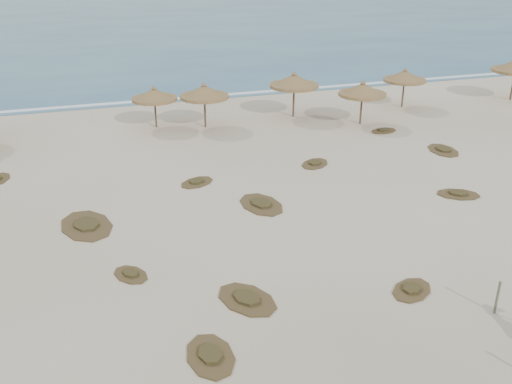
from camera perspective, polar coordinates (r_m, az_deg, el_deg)
ground at (r=19.69m, az=3.34°, el=-9.27°), size 160.00×160.00×0.00m
ocean at (r=91.18m, az=-14.37°, el=16.35°), size 200.00×100.00×0.01m
foam_line at (r=43.14m, az=-9.16°, el=9.11°), size 70.00×0.60×0.01m
palapa_2 at (r=36.08m, az=-10.15°, el=9.53°), size 3.66×3.66×2.65m
palapa_3 at (r=35.66m, az=-5.20°, el=9.90°), size 3.95×3.95×2.86m
palapa_4 at (r=37.87m, az=3.84°, el=10.98°), size 3.60×3.60×3.05m
palapa_5 at (r=36.80m, az=10.61°, el=9.99°), size 3.51×3.51×2.83m
palapa_6 at (r=41.50m, az=14.66°, el=11.12°), size 3.07×3.07×2.77m
fence_post_far at (r=19.52m, az=22.98°, el=-9.69°), size 0.09×0.09×1.15m
scrub_1 at (r=24.43m, az=-16.61°, el=-3.20°), size 2.65×3.45×0.16m
scrub_2 at (r=20.61m, az=-12.42°, el=-8.04°), size 1.57×1.76×0.16m
scrub_3 at (r=25.25m, az=0.53°, el=-1.22°), size 2.13×2.85×0.16m
scrub_4 at (r=27.86m, az=19.57°, el=-0.19°), size 2.31×1.99×0.16m
scrub_5 at (r=33.53m, az=18.22°, el=4.00°), size 1.79×2.48×0.16m
scrub_7 at (r=30.05m, az=5.91°, el=2.85°), size 2.19×2.11×0.16m
scrub_9 at (r=18.88m, az=-0.91°, el=-10.65°), size 2.38×2.75×0.16m
scrub_10 at (r=36.11m, az=12.65°, el=6.01°), size 1.94×1.48×0.16m
scrub_11 at (r=16.72m, az=-4.59°, el=-15.99°), size 1.39×2.10×0.16m
scrub_12 at (r=20.02m, az=15.32°, el=-9.40°), size 2.05×1.87×0.16m
scrub_13 at (r=27.71m, az=-5.94°, el=0.99°), size 2.15×1.93×0.16m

